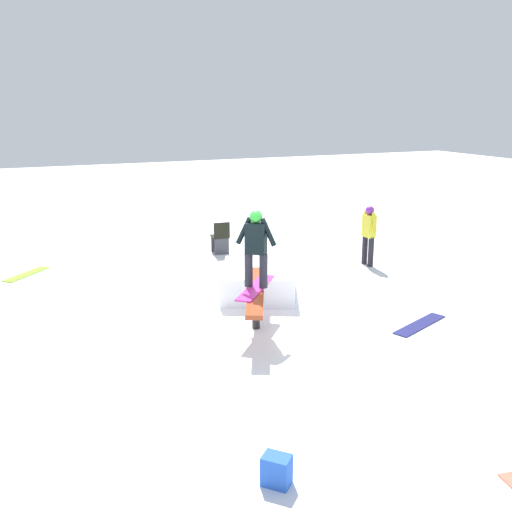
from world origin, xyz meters
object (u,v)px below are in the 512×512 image
backpack_on_snow (276,470)px  folding_chair (220,238)px  rail_feature (256,294)px  loose_snowboard_lime (27,274)px  loose_snowboard_navy (420,325)px  bystander_yellow (369,232)px  main_rider_on_rail (256,250)px

backpack_on_snow → folding_chair: bearing=-60.0°
rail_feature → loose_snowboard_lime: bearing=-119.9°
rail_feature → folding_chair: folding_chair is taller
loose_snowboard_navy → folding_chair: folding_chair is taller
rail_feature → loose_snowboard_navy: bearing=94.0°
bystander_yellow → backpack_on_snow: 8.97m
loose_snowboard_lime → backpack_on_snow: (9.36, 2.14, 0.16)m
bystander_yellow → loose_snowboard_navy: bystander_yellow is taller
loose_snowboard_navy → backpack_on_snow: bearing=-166.9°
main_rider_on_rail → backpack_on_snow: 4.58m
bystander_yellow → loose_snowboard_navy: 4.13m
rail_feature → main_rider_on_rail: (0.00, 0.00, 0.81)m
loose_snowboard_lime → backpack_on_snow: 9.60m
main_rider_on_rail → loose_snowboard_navy: (1.08, 2.83, -1.45)m
rail_feature → main_rider_on_rail: main_rider_on_rail is taller
rail_feature → backpack_on_snow: 4.42m
loose_snowboard_lime → loose_snowboard_navy: (6.32, 6.52, 0.00)m
bystander_yellow → main_rider_on_rail: bearing=122.0°
folding_chair → bystander_yellow: bearing=143.6°
rail_feature → main_rider_on_rail: size_ratio=1.80×
rail_feature → bystander_yellow: bystander_yellow is taller
folding_chair → loose_snowboard_lime: bearing=4.7°
rail_feature → bystander_yellow: 5.04m
main_rider_on_rail → loose_snowboard_navy: 3.36m
loose_snowboard_lime → folding_chair: folding_chair is taller
main_rider_on_rail → folding_chair: bearing=-152.7°
loose_snowboard_lime → loose_snowboard_navy: same height
rail_feature → backpack_on_snow: rail_feature is taller
loose_snowboard_lime → main_rider_on_rail: bearing=-101.2°
main_rider_on_rail → loose_snowboard_lime: bearing=-104.2°
main_rider_on_rail → folding_chair: (-5.28, 1.25, -1.05)m
loose_snowboard_navy → folding_chair: bearing=82.4°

